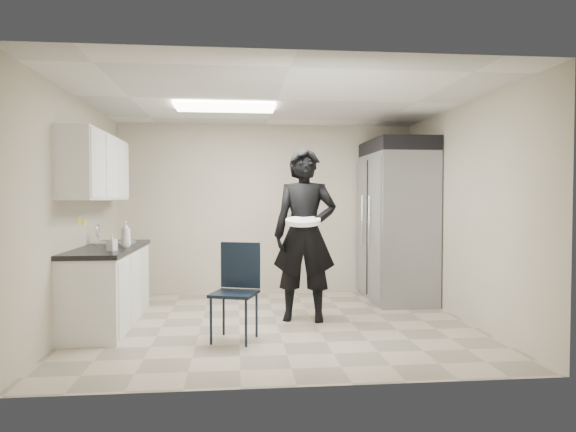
{
  "coord_description": "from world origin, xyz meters",
  "views": [
    {
      "loc": [
        -0.47,
        -5.91,
        1.47
      ],
      "look_at": [
        0.15,
        0.2,
        1.26
      ],
      "focal_mm": 32.0,
      "sensor_mm": 36.0,
      "label": 1
    }
  ],
  "objects": [
    {
      "name": "notice_sticker_right",
      "position": [
        -2.24,
        0.3,
        1.18
      ],
      "size": [
        0.0,
        0.12,
        0.07
      ],
      "primitive_type": "cube",
      "color": "yellow",
      "rests_on": "left_wall"
    },
    {
      "name": "fridge_compressor",
      "position": [
        1.83,
        1.27,
        2.2
      ],
      "size": [
        0.8,
        1.35,
        0.2
      ],
      "primitive_type": "cube",
      "color": "black",
      "rests_on": "commercial_fridge"
    },
    {
      "name": "soap_bottle_a",
      "position": [
        -1.73,
        0.09,
        1.06
      ],
      "size": [
        0.12,
        0.12,
        0.3
      ],
      "primitive_type": "imported",
      "rotation": [
        0.0,
        0.0,
        0.03
      ],
      "color": "silver",
      "rests_on": "countertop"
    },
    {
      "name": "back_wall",
      "position": [
        0.0,
        2.0,
        1.3
      ],
      "size": [
        4.5,
        0.0,
        4.5
      ],
      "primitive_type": "plane",
      "rotation": [
        1.57,
        0.0,
        0.0
      ],
      "color": "#C0B79E",
      "rests_on": "floor"
    },
    {
      "name": "lower_counter",
      "position": [
        -1.95,
        0.2,
        0.43
      ],
      "size": [
        0.6,
        1.9,
        0.86
      ],
      "primitive_type": "cube",
      "color": "silver",
      "rests_on": "floor"
    },
    {
      "name": "floor",
      "position": [
        0.0,
        0.0,
        0.0
      ],
      "size": [
        4.5,
        4.5,
        0.0
      ],
      "primitive_type": "plane",
      "color": "#B3A18C",
      "rests_on": "ground"
    },
    {
      "name": "ceiling",
      "position": [
        0.0,
        0.0,
        2.6
      ],
      "size": [
        4.5,
        4.5,
        0.0
      ],
      "primitive_type": "plane",
      "rotation": [
        3.14,
        0.0,
        0.0
      ],
      "color": "silver",
      "rests_on": "back_wall"
    },
    {
      "name": "bucket_lid",
      "position": [
        0.29,
        -0.07,
        1.2
      ],
      "size": [
        0.48,
        0.48,
        0.05
      ],
      "primitive_type": "cylinder",
      "rotation": [
        0.0,
        0.0,
        -0.21
      ],
      "color": "white",
      "rests_on": "man_tuxedo"
    },
    {
      "name": "sink",
      "position": [
        -1.93,
        0.45,
        0.87
      ],
      "size": [
        0.42,
        0.4,
        0.14
      ],
      "primitive_type": "cube",
      "color": "gray",
      "rests_on": "countertop"
    },
    {
      "name": "left_wall",
      "position": [
        -2.25,
        0.0,
        1.3
      ],
      "size": [
        0.0,
        4.0,
        4.0
      ],
      "primitive_type": "plane",
      "rotation": [
        1.57,
        0.0,
        1.57
      ],
      "color": "#C0B79E",
      "rests_on": "floor"
    },
    {
      "name": "soap_bottle_b",
      "position": [
        -1.78,
        -0.32,
        1.0
      ],
      "size": [
        0.11,
        0.11,
        0.18
      ],
      "primitive_type": "imported",
      "rotation": [
        0.0,
        0.0,
        -0.44
      ],
      "color": "silver",
      "rests_on": "countertop"
    },
    {
      "name": "right_wall",
      "position": [
        2.25,
        0.0,
        1.3
      ],
      "size": [
        0.0,
        4.0,
        4.0
      ],
      "primitive_type": "plane",
      "rotation": [
        1.57,
        0.0,
        -1.57
      ],
      "color": "#C0B79E",
      "rests_on": "floor"
    },
    {
      "name": "notice_sticker_left",
      "position": [
        -2.24,
        0.1,
        1.22
      ],
      "size": [
        0.0,
        0.12,
        0.07
      ],
      "primitive_type": "cube",
      "color": "yellow",
      "rests_on": "left_wall"
    },
    {
      "name": "towel_dispenser",
      "position": [
        -2.14,
        1.35,
        1.62
      ],
      "size": [
        0.22,
        0.3,
        0.35
      ],
      "primitive_type": "cube",
      "color": "black",
      "rests_on": "left_wall"
    },
    {
      "name": "upper_cabinets",
      "position": [
        -2.08,
        0.2,
        1.83
      ],
      "size": [
        0.35,
        1.8,
        0.75
      ],
      "primitive_type": "cube",
      "color": "silver",
      "rests_on": "left_wall"
    },
    {
      "name": "folding_chair",
      "position": [
        -0.49,
        -0.64,
        0.49
      ],
      "size": [
        0.55,
        0.55,
        0.97
      ],
      "primitive_type": "cube",
      "rotation": [
        0.0,
        0.0,
        -0.33
      ],
      "color": "black",
      "rests_on": "floor"
    },
    {
      "name": "ceiling_panel",
      "position": [
        -0.6,
        0.4,
        2.57
      ],
      "size": [
        1.2,
        0.6,
        0.02
      ],
      "primitive_type": "cube",
      "color": "white",
      "rests_on": "ceiling"
    },
    {
      "name": "man_tuxedo",
      "position": [
        0.35,
        0.17,
        1.03
      ],
      "size": [
        0.85,
        0.65,
        2.06
      ],
      "primitive_type": "imported",
      "rotation": [
        0.0,
        0.0,
        -0.21
      ],
      "color": "black",
      "rests_on": "floor"
    },
    {
      "name": "commercial_fridge",
      "position": [
        1.83,
        1.27,
        1.05
      ],
      "size": [
        0.8,
        1.35,
        2.1
      ],
      "primitive_type": "cube",
      "color": "gray",
      "rests_on": "floor"
    },
    {
      "name": "faucet",
      "position": [
        -2.13,
        0.45,
        1.02
      ],
      "size": [
        0.02,
        0.02,
        0.24
      ],
      "primitive_type": "cylinder",
      "color": "silver",
      "rests_on": "countertop"
    },
    {
      "name": "countertop",
      "position": [
        -1.95,
        0.2,
        0.89
      ],
      "size": [
        0.64,
        1.95,
        0.05
      ],
      "primitive_type": "cube",
      "color": "black",
      "rests_on": "lower_counter"
    }
  ]
}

